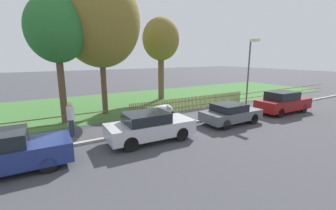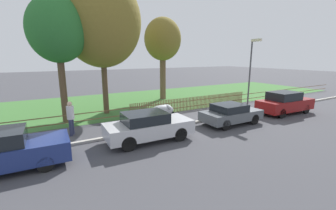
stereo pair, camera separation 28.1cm
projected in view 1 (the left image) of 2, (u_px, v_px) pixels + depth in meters
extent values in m
plane|color=#424247|center=(222.00, 118.00, 14.81)|extent=(120.00, 120.00, 0.00)
cube|color=#B2ADA3|center=(221.00, 117.00, 14.88)|extent=(39.05, 0.20, 0.12)
cube|color=#3D7033|center=(159.00, 98.00, 21.86)|extent=(39.05, 10.73, 0.01)
cube|color=brown|center=(193.00, 106.00, 17.34)|extent=(39.05, 0.03, 0.05)
cube|color=brown|center=(193.00, 100.00, 17.25)|extent=(39.05, 0.03, 0.05)
cube|color=brown|center=(130.00, 111.00, 14.64)|extent=(0.06, 0.03, 0.99)
cube|color=brown|center=(132.00, 111.00, 14.71)|extent=(0.06, 0.03, 0.99)
cube|color=brown|center=(134.00, 111.00, 14.78)|extent=(0.06, 0.03, 0.99)
cube|color=brown|center=(136.00, 111.00, 14.84)|extent=(0.06, 0.03, 0.99)
cube|color=brown|center=(137.00, 110.00, 14.91)|extent=(0.06, 0.03, 0.99)
cube|color=brown|center=(139.00, 110.00, 14.98)|extent=(0.06, 0.03, 0.99)
cube|color=brown|center=(141.00, 110.00, 15.04)|extent=(0.06, 0.03, 0.99)
cube|color=brown|center=(143.00, 110.00, 15.11)|extent=(0.06, 0.03, 0.99)
cube|color=brown|center=(145.00, 109.00, 15.18)|extent=(0.06, 0.03, 0.99)
cube|color=brown|center=(146.00, 109.00, 15.24)|extent=(0.06, 0.03, 0.99)
cube|color=brown|center=(148.00, 109.00, 15.31)|extent=(0.06, 0.03, 0.99)
cube|color=brown|center=(150.00, 109.00, 15.38)|extent=(0.06, 0.03, 0.99)
cube|color=brown|center=(151.00, 109.00, 15.44)|extent=(0.06, 0.03, 0.99)
cube|color=brown|center=(153.00, 108.00, 15.51)|extent=(0.06, 0.03, 0.99)
cube|color=brown|center=(155.00, 108.00, 15.58)|extent=(0.06, 0.03, 0.99)
cube|color=brown|center=(156.00, 108.00, 15.64)|extent=(0.06, 0.03, 0.99)
cube|color=brown|center=(158.00, 108.00, 15.71)|extent=(0.06, 0.03, 0.99)
cube|color=brown|center=(160.00, 107.00, 15.78)|extent=(0.06, 0.03, 0.99)
cube|color=brown|center=(161.00, 107.00, 15.84)|extent=(0.06, 0.03, 0.99)
cube|color=brown|center=(163.00, 107.00, 15.91)|extent=(0.06, 0.03, 0.99)
cube|color=brown|center=(165.00, 107.00, 15.98)|extent=(0.06, 0.03, 0.99)
cube|color=brown|center=(166.00, 107.00, 16.04)|extent=(0.06, 0.03, 0.99)
cube|color=brown|center=(168.00, 106.00, 16.11)|extent=(0.06, 0.03, 0.99)
cube|color=brown|center=(169.00, 106.00, 16.18)|extent=(0.06, 0.03, 0.99)
cube|color=brown|center=(171.00, 106.00, 16.24)|extent=(0.06, 0.03, 0.99)
cube|color=brown|center=(172.00, 106.00, 16.31)|extent=(0.06, 0.03, 0.99)
cube|color=brown|center=(174.00, 106.00, 16.38)|extent=(0.06, 0.03, 0.99)
cube|color=brown|center=(175.00, 105.00, 16.44)|extent=(0.06, 0.03, 0.99)
cube|color=brown|center=(177.00, 105.00, 16.51)|extent=(0.06, 0.03, 0.99)
cube|color=brown|center=(178.00, 105.00, 16.58)|extent=(0.06, 0.03, 0.99)
cube|color=brown|center=(180.00, 105.00, 16.64)|extent=(0.06, 0.03, 0.99)
cube|color=brown|center=(181.00, 105.00, 16.71)|extent=(0.06, 0.03, 0.99)
cube|color=brown|center=(183.00, 104.00, 16.78)|extent=(0.06, 0.03, 0.99)
cube|color=brown|center=(184.00, 104.00, 16.84)|extent=(0.06, 0.03, 0.99)
cube|color=brown|center=(186.00, 104.00, 16.91)|extent=(0.06, 0.03, 0.99)
cube|color=brown|center=(187.00, 104.00, 16.98)|extent=(0.06, 0.03, 0.99)
cube|color=brown|center=(188.00, 104.00, 17.04)|extent=(0.06, 0.03, 0.99)
cube|color=brown|center=(190.00, 103.00, 17.11)|extent=(0.06, 0.03, 0.99)
cube|color=brown|center=(191.00, 103.00, 17.18)|extent=(0.06, 0.03, 0.99)
cube|color=brown|center=(193.00, 103.00, 17.24)|extent=(0.06, 0.03, 0.99)
cube|color=brown|center=(194.00, 103.00, 17.31)|extent=(0.06, 0.03, 0.99)
cube|color=brown|center=(195.00, 103.00, 17.38)|extent=(0.06, 0.03, 0.99)
cube|color=brown|center=(197.00, 103.00, 17.44)|extent=(0.06, 0.03, 0.99)
cube|color=brown|center=(198.00, 102.00, 17.51)|extent=(0.06, 0.03, 0.99)
cube|color=brown|center=(199.00, 102.00, 17.58)|extent=(0.06, 0.03, 0.99)
cube|color=brown|center=(201.00, 102.00, 17.64)|extent=(0.06, 0.03, 0.99)
cube|color=brown|center=(202.00, 102.00, 17.71)|extent=(0.06, 0.03, 0.99)
cube|color=brown|center=(203.00, 102.00, 17.78)|extent=(0.06, 0.03, 0.99)
cube|color=brown|center=(204.00, 102.00, 17.84)|extent=(0.06, 0.03, 0.99)
cube|color=brown|center=(206.00, 101.00, 17.91)|extent=(0.06, 0.03, 0.99)
cube|color=brown|center=(207.00, 101.00, 17.98)|extent=(0.06, 0.03, 0.99)
cube|color=brown|center=(208.00, 101.00, 18.04)|extent=(0.06, 0.03, 0.99)
cube|color=brown|center=(209.00, 101.00, 18.11)|extent=(0.06, 0.03, 0.99)
cube|color=brown|center=(211.00, 101.00, 18.18)|extent=(0.06, 0.03, 0.99)
cube|color=brown|center=(212.00, 101.00, 18.24)|extent=(0.06, 0.03, 0.99)
cube|color=brown|center=(213.00, 100.00, 18.31)|extent=(0.06, 0.03, 0.99)
cube|color=brown|center=(214.00, 100.00, 18.38)|extent=(0.06, 0.03, 0.99)
cube|color=brown|center=(215.00, 100.00, 18.45)|extent=(0.06, 0.03, 0.99)
cube|color=brown|center=(217.00, 100.00, 18.51)|extent=(0.06, 0.03, 0.99)
cube|color=brown|center=(218.00, 100.00, 18.58)|extent=(0.06, 0.03, 0.99)
cube|color=brown|center=(219.00, 100.00, 18.65)|extent=(0.06, 0.03, 0.99)
cube|color=brown|center=(220.00, 99.00, 18.71)|extent=(0.06, 0.03, 0.99)
cube|color=brown|center=(221.00, 99.00, 18.78)|extent=(0.06, 0.03, 0.99)
cube|color=brown|center=(222.00, 99.00, 18.85)|extent=(0.06, 0.03, 0.99)
cube|color=brown|center=(224.00, 99.00, 18.91)|extent=(0.06, 0.03, 0.99)
cube|color=brown|center=(225.00, 99.00, 18.98)|extent=(0.06, 0.03, 0.99)
cube|color=brown|center=(226.00, 99.00, 19.05)|extent=(0.06, 0.03, 0.99)
cube|color=brown|center=(227.00, 99.00, 19.11)|extent=(0.06, 0.03, 0.99)
cube|color=brown|center=(228.00, 98.00, 19.18)|extent=(0.06, 0.03, 0.99)
cube|color=brown|center=(229.00, 98.00, 19.25)|extent=(0.06, 0.03, 0.99)
cube|color=brown|center=(230.00, 98.00, 19.31)|extent=(0.06, 0.03, 0.99)
cube|color=brown|center=(231.00, 98.00, 19.38)|extent=(0.06, 0.03, 0.99)
cube|color=brown|center=(232.00, 98.00, 19.45)|extent=(0.06, 0.03, 0.99)
cube|color=brown|center=(233.00, 98.00, 19.51)|extent=(0.06, 0.03, 0.99)
cube|color=brown|center=(235.00, 98.00, 19.58)|extent=(0.06, 0.03, 0.99)
cube|color=brown|center=(236.00, 97.00, 19.65)|extent=(0.06, 0.03, 0.99)
cube|color=brown|center=(237.00, 97.00, 19.71)|extent=(0.06, 0.03, 0.99)
cube|color=brown|center=(238.00, 97.00, 19.78)|extent=(0.06, 0.03, 0.99)
cube|color=brown|center=(239.00, 97.00, 19.85)|extent=(0.06, 0.03, 0.99)
cube|color=brown|center=(240.00, 97.00, 19.91)|extent=(0.06, 0.03, 0.99)
cube|color=navy|center=(0.00, 157.00, 7.76)|extent=(4.60, 1.91, 0.73)
cylinder|color=black|center=(47.00, 149.00, 9.20)|extent=(0.58, 0.16, 0.57)
cylinder|color=black|center=(48.00, 165.00, 7.82)|extent=(0.58, 0.16, 0.57)
cube|color=#BCBCC1|center=(151.00, 128.00, 10.79)|extent=(4.23, 1.86, 0.66)
cube|color=black|center=(146.00, 118.00, 10.57)|extent=(2.06, 1.61, 0.47)
cylinder|color=black|center=(166.00, 126.00, 12.13)|extent=(0.68, 0.16, 0.68)
cylinder|color=black|center=(182.00, 134.00, 10.79)|extent=(0.68, 0.16, 0.68)
cylinder|color=black|center=(120.00, 134.00, 10.90)|extent=(0.68, 0.16, 0.68)
cylinder|color=black|center=(131.00, 144.00, 9.56)|extent=(0.68, 0.16, 0.68)
cube|color=#51565B|center=(231.00, 115.00, 13.60)|extent=(3.73, 1.75, 0.55)
cube|color=black|center=(229.00, 107.00, 13.41)|extent=(1.80, 1.56, 0.42)
cylinder|color=black|center=(234.00, 113.00, 14.88)|extent=(0.62, 0.15, 0.62)
cylinder|color=black|center=(254.00, 119.00, 13.56)|extent=(0.62, 0.15, 0.62)
cylinder|color=black|center=(208.00, 118.00, 13.74)|extent=(0.62, 0.15, 0.62)
cylinder|color=black|center=(226.00, 125.00, 12.42)|extent=(0.62, 0.15, 0.62)
cube|color=maroon|center=(283.00, 104.00, 16.17)|extent=(4.38, 1.81, 0.74)
cube|color=black|center=(282.00, 95.00, 15.93)|extent=(2.13, 1.56, 0.56)
cylinder|color=black|center=(284.00, 105.00, 17.52)|extent=(0.65, 0.16, 0.64)
cylinder|color=black|center=(304.00, 108.00, 16.23)|extent=(0.65, 0.16, 0.64)
cylinder|color=black|center=(261.00, 108.00, 16.24)|extent=(0.65, 0.16, 0.64)
cylinder|color=black|center=(281.00, 113.00, 14.95)|extent=(0.65, 0.16, 0.64)
cylinder|color=black|center=(170.00, 114.00, 14.71)|extent=(0.57, 0.11, 0.57)
cylinder|color=black|center=(153.00, 117.00, 14.03)|extent=(0.57, 0.11, 0.57)
ellipsoid|color=#9EA0A8|center=(162.00, 111.00, 14.30)|extent=(1.71, 0.73, 0.76)
ellipsoid|color=#9EA0A8|center=(167.00, 107.00, 14.47)|extent=(0.41, 0.86, 0.35)
cylinder|color=brown|center=(62.00, 86.00, 13.49)|extent=(0.40, 0.40, 4.48)
ellipsoid|color=#286B2D|center=(56.00, 29.00, 12.80)|extent=(3.32, 3.32, 3.82)
cylinder|color=brown|center=(104.00, 81.00, 15.62)|extent=(0.38, 0.38, 4.61)
ellipsoid|color=olive|center=(100.00, 21.00, 14.77)|extent=(5.28, 5.28, 6.07)
cylinder|color=brown|center=(161.00, 76.00, 21.13)|extent=(0.55, 0.55, 4.49)
ellipsoid|color=olive|center=(161.00, 39.00, 20.43)|extent=(3.36, 3.36, 3.86)
cylinder|color=#2D3351|center=(71.00, 129.00, 11.36)|extent=(0.16, 0.16, 0.86)
cylinder|color=#2D3351|center=(73.00, 127.00, 11.60)|extent=(0.16, 0.16, 0.86)
cylinder|color=silver|center=(70.00, 113.00, 11.32)|extent=(0.48, 0.48, 0.68)
sphere|color=beige|center=(70.00, 104.00, 11.22)|extent=(0.23, 0.23, 0.23)
cylinder|color=#47474C|center=(248.00, 77.00, 16.61)|extent=(0.11, 0.11, 5.02)
cube|color=beige|center=(255.00, 40.00, 15.77)|extent=(0.20, 0.76, 0.18)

